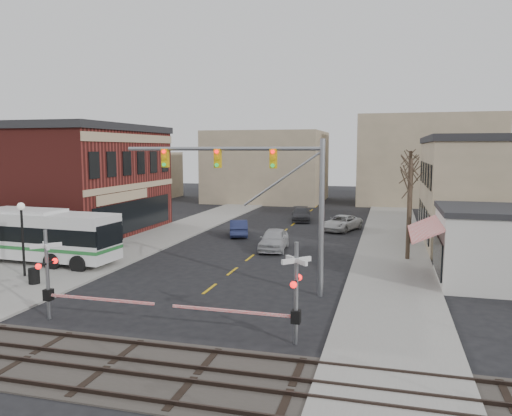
% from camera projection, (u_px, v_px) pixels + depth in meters
% --- Properties ---
extents(ground, '(160.00, 160.00, 0.00)m').
position_uv_depth(ground, '(196.00, 300.00, 24.89)').
color(ground, black).
rests_on(ground, ground).
extents(sidewalk_west, '(5.00, 60.00, 0.12)m').
position_uv_depth(sidewalk_west, '(181.00, 229.00, 46.51)').
color(sidewalk_west, gray).
rests_on(sidewalk_west, ground).
extents(sidewalk_east, '(5.00, 60.00, 0.12)m').
position_uv_depth(sidewalk_east, '(392.00, 239.00, 41.62)').
color(sidewalk_east, gray).
rests_on(sidewalk_east, ground).
extents(ballast_strip, '(160.00, 5.00, 0.06)m').
position_uv_depth(ballast_strip, '(109.00, 366.00, 17.21)').
color(ballast_strip, '#332D28').
rests_on(ballast_strip, ground).
extents(rail_tracks, '(160.00, 3.91, 0.14)m').
position_uv_depth(rail_tracks, '(109.00, 363.00, 17.20)').
color(rail_tracks, '#2D231E').
rests_on(rail_tracks, ground).
extents(tree_east_a, '(0.28, 0.28, 6.75)m').
position_uv_depth(tree_east_a, '(409.00, 209.00, 33.29)').
color(tree_east_a, '#382B21').
rests_on(tree_east_a, sidewalk_east).
extents(tree_east_b, '(0.28, 0.28, 6.30)m').
position_uv_depth(tree_east_b, '(410.00, 203.00, 38.99)').
color(tree_east_b, '#382B21').
rests_on(tree_east_b, sidewalk_east).
extents(tree_east_c, '(0.28, 0.28, 7.20)m').
position_uv_depth(tree_east_c, '(409.00, 190.00, 46.56)').
color(tree_east_c, '#382B21').
rests_on(tree_east_c, sidewalk_east).
extents(transit_bus, '(13.24, 3.66, 3.37)m').
position_uv_depth(transit_bus, '(25.00, 234.00, 32.99)').
color(transit_bus, silver).
rests_on(transit_bus, ground).
extents(traffic_signal_mast, '(10.81, 0.30, 8.00)m').
position_uv_depth(traffic_signal_mast, '(265.00, 182.00, 25.64)').
color(traffic_signal_mast, gray).
rests_on(traffic_signal_mast, ground).
extents(rr_crossing_west, '(5.60, 1.36, 4.00)m').
position_uv_depth(rr_crossing_west, '(56.00, 276.00, 21.74)').
color(rr_crossing_west, gray).
rests_on(rr_crossing_west, ground).
extents(rr_crossing_east, '(5.60, 1.36, 4.00)m').
position_uv_depth(rr_crossing_east, '(285.00, 294.00, 19.08)').
color(rr_crossing_east, gray).
rests_on(rr_crossing_east, ground).
extents(street_lamp, '(0.44, 0.44, 4.31)m').
position_uv_depth(street_lamp, '(22.00, 224.00, 28.74)').
color(street_lamp, black).
rests_on(street_lamp, sidewalk_west).
extents(trash_bin, '(0.60, 0.60, 0.86)m').
position_uv_depth(trash_bin, '(34.00, 276.00, 27.39)').
color(trash_bin, black).
rests_on(trash_bin, sidewalk_west).
extents(car_a, '(2.25, 4.83, 1.60)m').
position_uv_depth(car_a, '(274.00, 239.00, 37.11)').
color(car_a, '#A6A7AB').
rests_on(car_a, ground).
extents(car_b, '(2.74, 4.55, 1.42)m').
position_uv_depth(car_b, '(239.00, 228.00, 43.22)').
color(car_b, '#1B2245').
rests_on(car_b, ground).
extents(car_c, '(3.90, 5.50, 1.39)m').
position_uv_depth(car_c, '(341.00, 223.00, 46.06)').
color(car_c, silver).
rests_on(car_c, ground).
extents(car_d, '(2.72, 4.93, 1.35)m').
position_uv_depth(car_d, '(301.00, 214.00, 52.26)').
color(car_d, '#3A3B3F').
rests_on(car_d, ground).
extents(pedestrian_near, '(0.47, 0.63, 1.58)m').
position_uv_depth(pedestrian_near, '(72.00, 255.00, 31.01)').
color(pedestrian_near, '#504240').
rests_on(pedestrian_near, sidewalk_west).
extents(pedestrian_far, '(0.91, 0.88, 1.49)m').
position_uv_depth(pedestrian_far, '(115.00, 243.00, 35.51)').
color(pedestrian_far, '#3A4666').
rests_on(pedestrian_far, sidewalk_west).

